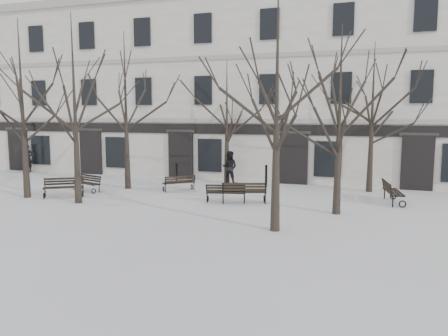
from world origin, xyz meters
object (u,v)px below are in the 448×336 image
at_px(bench_1, 244,192).
at_px(tree_0, 21,87).
at_px(bench_4, 179,182).
at_px(tree_2, 277,75).
at_px(bench_2, 226,192).
at_px(lamp_post, 28,144).
at_px(bench_0, 64,187).
at_px(tree_3, 340,97).
at_px(tree_1, 74,85).
at_px(bench_3, 88,182).
at_px(bench_5, 392,191).

bearing_deg(bench_1, tree_0, -8.49).
bearing_deg(bench_4, tree_2, 93.68).
relative_size(tree_0, bench_2, 4.52).
xyz_separation_m(bench_1, bench_2, (-0.82, -0.14, -0.06)).
bearing_deg(lamp_post, tree_0, -48.78).
bearing_deg(bench_2, bench_0, -5.88).
xyz_separation_m(bench_2, lamp_post, (-15.77, 5.40, 1.50)).
height_order(tree_0, tree_3, tree_0).
bearing_deg(tree_1, lamp_post, 141.61).
bearing_deg(lamp_post, tree_1, -38.39).
distance_m(bench_2, bench_3, 7.79).
xyz_separation_m(tree_1, lamp_post, (-9.40, 7.45, -3.27)).
distance_m(bench_2, bench_5, 7.51).
bearing_deg(bench_3, tree_0, -107.93).
bearing_deg(bench_4, bench_3, -23.74).
distance_m(bench_4, bench_5, 10.40).
bearing_deg(bench_5, bench_1, 100.64).
height_order(tree_2, bench_2, tree_2).
bearing_deg(bench_4, bench_5, 138.46).
bearing_deg(tree_0, bench_5, 13.56).
xyz_separation_m(tree_0, bench_0, (1.60, 0.66, -4.76)).
bearing_deg(bench_1, bench_3, -21.93).
distance_m(tree_1, bench_1, 8.87).
distance_m(tree_1, tree_3, 11.39).
xyz_separation_m(bench_3, bench_5, (14.91, 1.67, 0.09)).
bearing_deg(bench_3, tree_2, -3.79).
height_order(bench_4, bench_5, bench_5).
bearing_deg(tree_0, bench_4, 31.65).
relative_size(tree_1, bench_3, 4.77).
bearing_deg(bench_4, lamp_post, -56.94).
distance_m(tree_3, bench_2, 6.49).
bearing_deg(tree_2, bench_0, 165.38).
relative_size(tree_2, bench_0, 4.49).
distance_m(bench_0, bench_4, 5.67).
relative_size(tree_0, bench_4, 5.27).
xyz_separation_m(bench_1, lamp_post, (-16.58, 5.26, 1.44)).
height_order(tree_0, bench_3, tree_0).
bearing_deg(tree_0, tree_3, 4.28).
xyz_separation_m(tree_0, bench_1, (10.35, 1.86, -4.72)).
bearing_deg(bench_1, tree_3, 150.49).
bearing_deg(bench_0, bench_2, -24.45).
height_order(tree_3, bench_0, tree_3).
distance_m(tree_1, bench_5, 14.96).
bearing_deg(tree_2, tree_0, 170.05).
xyz_separation_m(tree_3, bench_5, (2.23, 2.94, -4.12)).
height_order(bench_3, bench_5, bench_5).
bearing_deg(lamp_post, tree_2, -26.36).
bearing_deg(tree_0, bench_2, 10.23).
xyz_separation_m(bench_0, bench_2, (7.93, 1.06, -0.02)).
height_order(tree_0, bench_5, tree_0).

